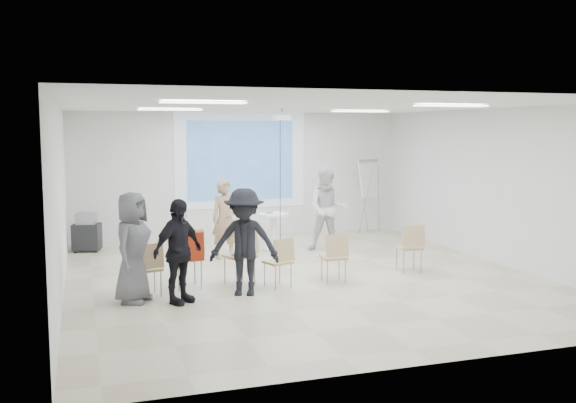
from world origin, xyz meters
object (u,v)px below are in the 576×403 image
object	(u,v)px
chair_left_mid	(188,254)
chair_right_inner	(335,254)
flipchart_easel	(369,179)
chair_center	(280,258)
chair_far_left	(149,265)
pedestal_table	(273,229)
player_right	(328,205)
player_left	(225,214)
laptop	(239,254)
chair_right_far	(411,244)
chair_left_inner	(242,252)
audience_mid	(244,235)
av_cart	(87,233)
audience_outer	(132,241)
audience_left	(178,244)

from	to	relation	value
chair_left_mid	chair_right_inner	xyz separation A→B (m)	(2.43, -0.35, -0.08)
chair_right_inner	flipchart_easel	bearing A→B (deg)	61.97
chair_right_inner	flipchart_easel	size ratio (longest dim) A/B	0.46
chair_center	chair_far_left	bearing A→B (deg)	159.00
pedestal_table	player_right	size ratio (longest dim) A/B	0.42
chair_far_left	player_left	bearing A→B (deg)	44.02
pedestal_table	laptop	bearing A→B (deg)	-117.65
chair_right_far	laptop	bearing A→B (deg)	-176.27
chair_right_far	chair_left_inner	bearing A→B (deg)	-174.51
player_right	laptop	distance (m)	3.46
player_right	chair_right_far	distance (m)	2.59
player_right	chair_right_inner	xyz separation A→B (m)	(-0.96, -2.78, -0.49)
laptop	chair_center	bearing A→B (deg)	119.96
audience_mid	av_cart	world-z (taller)	audience_mid
pedestal_table	chair_left_inner	bearing A→B (deg)	-116.34
laptop	chair_right_inner	bearing A→B (deg)	143.85
chair_left_mid	player_right	bearing A→B (deg)	28.49
player_left	chair_left_mid	world-z (taller)	player_left
audience_outer	chair_right_inner	bearing A→B (deg)	-56.52
audience_mid	player_left	bearing A→B (deg)	105.95
chair_far_left	chair_center	bearing A→B (deg)	-13.52
chair_far_left	chair_right_far	distance (m)	4.71
pedestal_table	chair_far_left	size ratio (longest dim) A/B	0.97
chair_center	audience_outer	world-z (taller)	audience_outer
chair_center	flipchart_easel	bearing A→B (deg)	32.00
chair_left_mid	av_cart	size ratio (longest dim) A/B	1.19
chair_left_mid	chair_left_inner	xyz separation A→B (m)	(0.90, -0.01, -0.02)
chair_left_inner	flipchart_easel	size ratio (longest dim) A/B	0.52
player_left	audience_left	xyz separation A→B (m)	(-1.40, -3.11, 0.00)
player_right	chair_right_inner	world-z (taller)	player_right
pedestal_table	chair_right_far	xyz separation A→B (m)	(1.76, -2.81, 0.07)
audience_left	laptop	bearing A→B (deg)	2.40
chair_center	audience_outer	bearing A→B (deg)	164.49
pedestal_table	audience_outer	world-z (taller)	audience_outer
player_left	audience_mid	world-z (taller)	audience_mid
chair_left_inner	audience_left	world-z (taller)	audience_left
chair_left_mid	laptop	xyz separation A→B (m)	(0.87, 0.09, -0.07)
chair_far_left	chair_right_inner	size ratio (longest dim) A/B	1.01
chair_far_left	chair_left_inner	world-z (taller)	chair_left_inner
audience_left	av_cart	size ratio (longest dim) A/B	2.17
player_left	chair_left_inner	xyz separation A→B (m)	(-0.22, -2.30, -0.33)
av_cart	chair_right_far	bearing A→B (deg)	-21.43
pedestal_table	av_cart	world-z (taller)	av_cart
chair_far_left	av_cart	world-z (taller)	chair_far_left
pedestal_table	audience_outer	distance (m)	4.62
chair_right_inner	chair_far_left	bearing A→B (deg)	-177.63
audience_left	audience_mid	distance (m)	1.07
chair_right_far	av_cart	size ratio (longest dim) A/B	1.08
player_right	chair_left_mid	world-z (taller)	player_right
chair_right_inner	audience_mid	size ratio (longest dim) A/B	0.44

